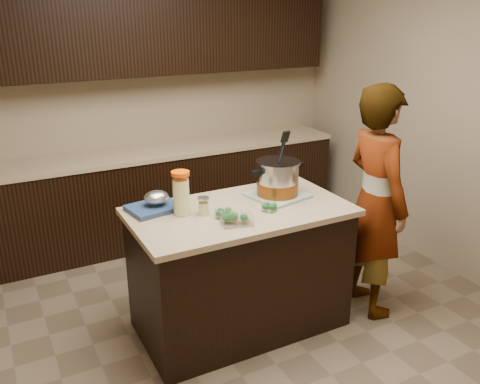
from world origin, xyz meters
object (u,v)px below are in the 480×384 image
Objects in this scene: island at (240,268)px; person at (376,202)px; stock_pot at (278,180)px; lemonade_pitcher at (181,195)px.

island is 1.08m from person.
stock_pot is 1.54× the size of lemonade_pitcher.
lemonade_pitcher reaches higher than island.
stock_pot is 0.72m from lemonade_pitcher.
stock_pot is at bearing 13.84° from island.
island is 5.11× the size of lemonade_pitcher.
stock_pot reaches higher than island.
stock_pot is at bearing 71.95° from person.
lemonade_pitcher is at bearing 84.45° from person.
island is 0.70m from lemonade_pitcher.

